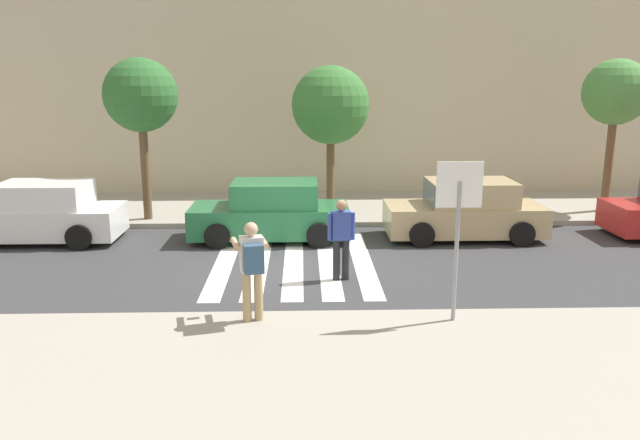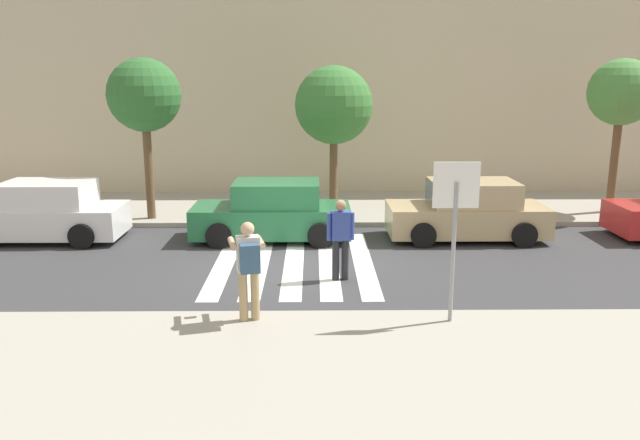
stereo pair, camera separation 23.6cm
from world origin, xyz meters
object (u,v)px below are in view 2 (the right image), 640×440
object	(u,v)px
street_tree_east	(621,94)
parked_car_white	(45,213)
street_tree_center	(334,106)
photographer_with_backpack	(249,263)
pedestrian_crossing	(341,235)
parked_car_tan	(468,212)
stop_sign	(455,207)
street_tree_west	(144,96)
parked_car_green	(273,212)

from	to	relation	value
street_tree_east	parked_car_white	bearing A→B (deg)	-170.64
parked_car_white	street_tree_center	distance (m)	8.55
photographer_with_backpack	pedestrian_crossing	bearing A→B (deg)	57.22
street_tree_center	pedestrian_crossing	bearing A→B (deg)	-90.51
pedestrian_crossing	parked_car_tan	xyz separation A→B (m)	(3.51, 3.36, -0.25)
photographer_with_backpack	parked_car_white	bearing A→B (deg)	134.91
stop_sign	street_tree_center	bearing A→B (deg)	100.95
parked_car_tan	photographer_with_backpack	bearing A→B (deg)	-131.03
stop_sign	street_tree_center	world-z (taller)	street_tree_center
pedestrian_crossing	parked_car_tan	bearing A→B (deg)	43.77
parked_car_tan	street_tree_west	world-z (taller)	street_tree_west
pedestrian_crossing	parked_car_tan	size ratio (longest dim) A/B	0.42
street_tree_west	street_tree_east	xyz separation A→B (m)	(13.84, 0.72, 0.05)
stop_sign	street_tree_west	bearing A→B (deg)	131.76
photographer_with_backpack	pedestrian_crossing	world-z (taller)	photographer_with_backpack
parked_car_tan	street_tree_center	world-z (taller)	street_tree_center
street_tree_west	street_tree_east	world-z (taller)	street_tree_west
stop_sign	parked_car_tan	world-z (taller)	stop_sign
parked_car_green	street_tree_west	xyz separation A→B (m)	(-3.69, 1.93, 2.92)
parked_car_white	street_tree_east	size ratio (longest dim) A/B	0.90
parked_car_white	street_tree_east	xyz separation A→B (m)	(16.11, 2.66, 2.97)
photographer_with_backpack	parked_car_green	distance (m)	5.95
pedestrian_crossing	parked_car_green	bearing A→B (deg)	115.79
parked_car_white	street_tree_west	xyz separation A→B (m)	(2.27, 1.93, 2.92)
street_tree_east	photographer_with_backpack	bearing A→B (deg)	-139.87
photographer_with_backpack	parked_car_tan	size ratio (longest dim) A/B	0.42
stop_sign	street_tree_west	xyz separation A→B (m)	(-7.07, 7.92, 1.52)
stop_sign	parked_car_green	xyz separation A→B (m)	(-3.38, 5.98, -1.41)
street_tree_center	photographer_with_backpack	bearing A→B (deg)	-101.06
street_tree_west	parked_car_green	bearing A→B (deg)	-27.69
parked_car_white	parked_car_tan	bearing A→B (deg)	0.00
street_tree_west	street_tree_center	size ratio (longest dim) A/B	1.05
stop_sign	parked_car_tan	size ratio (longest dim) A/B	0.67
photographer_with_backpack	street_tree_west	size ratio (longest dim) A/B	0.38
pedestrian_crossing	street_tree_east	distance (m)	10.79
photographer_with_backpack	street_tree_west	distance (m)	9.02
street_tree_west	pedestrian_crossing	bearing A→B (deg)	-44.91
street_tree_east	parked_car_green	bearing A→B (deg)	-165.34
street_tree_west	street_tree_center	world-z (taller)	street_tree_west
street_tree_west	stop_sign	bearing A→B (deg)	-48.24
stop_sign	street_tree_west	size ratio (longest dim) A/B	0.60
street_tree_east	street_tree_west	bearing A→B (deg)	-177.01
photographer_with_backpack	parked_car_green	size ratio (longest dim) A/B	0.42
stop_sign	photographer_with_backpack	distance (m)	3.55
pedestrian_crossing	street_tree_center	xyz separation A→B (m)	(0.05, 6.19, 2.37)
parked_car_green	parked_car_tan	bearing A→B (deg)	-0.00
parked_car_white	parked_car_green	size ratio (longest dim) A/B	1.00
parked_car_green	photographer_with_backpack	bearing A→B (deg)	-90.35
street_tree_east	stop_sign	bearing A→B (deg)	-128.10
stop_sign	photographer_with_backpack	bearing A→B (deg)	179.21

